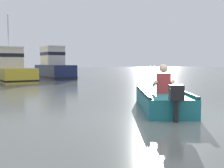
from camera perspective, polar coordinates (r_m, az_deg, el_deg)
The scene contains 4 objects.
ground_plane at distance 6.18m, azimuth 14.70°, elevation -7.27°, with size 120.00×120.00×0.00m, color slate.
rowboat_with_person at distance 7.61m, azimuth 10.07°, elevation -3.10°, with size 2.59×3.39×1.19m.
moored_boat_yellow at distance 20.39m, azimuth -20.23°, elevation 3.04°, with size 2.03×6.76×4.44m.
moored_boat_navy at distance 21.54m, azimuth -11.77°, elevation 3.46°, with size 1.78×4.68×2.47m.
Camera 1 is at (-4.44, -4.11, 1.24)m, focal length 44.85 mm.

